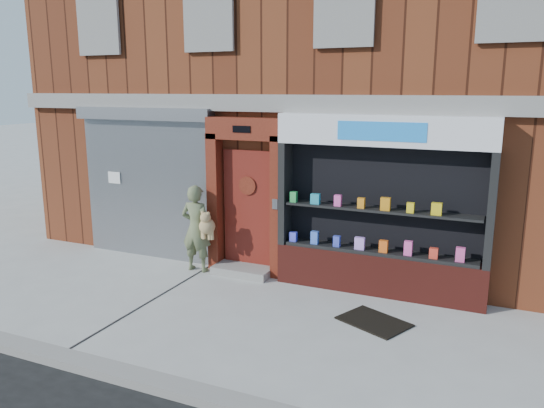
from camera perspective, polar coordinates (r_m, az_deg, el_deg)
The scene contains 8 objects.
ground at distance 8.30m, azimuth -3.86°, elevation -11.91°, with size 80.00×80.00×0.00m, color #9E9E99.
curb at distance 6.67m, azimuth -12.93°, elevation -18.16°, with size 60.00×0.30×0.12m, color gray.
building at distance 13.18m, azimuth 8.47°, elevation 14.80°, with size 12.00×8.16×8.00m.
shutter_bay at distance 10.95m, azimuth -13.27°, elevation 3.15°, with size 3.10×0.30×3.04m.
red_door_bay at distance 9.76m, azimuth -2.82°, elevation 0.81°, with size 1.52×0.58×2.90m.
pharmacy_bay at distance 8.92m, azimuth 11.54°, elevation -1.09°, with size 3.50×0.41×3.00m.
woman at distance 10.05m, azimuth -8.04°, elevation -2.58°, with size 0.75×0.45×1.66m.
doormat at distance 8.21m, azimuth 10.90°, elevation -12.32°, with size 0.97×0.68×0.02m, color black.
Camera 1 is at (3.56, -6.68, 3.41)m, focal length 35.00 mm.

